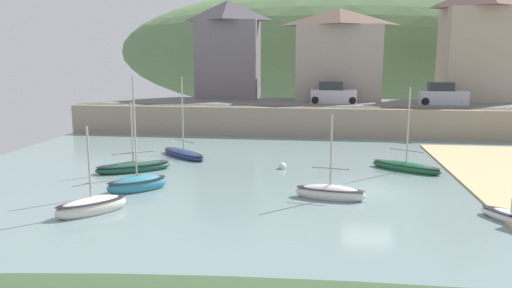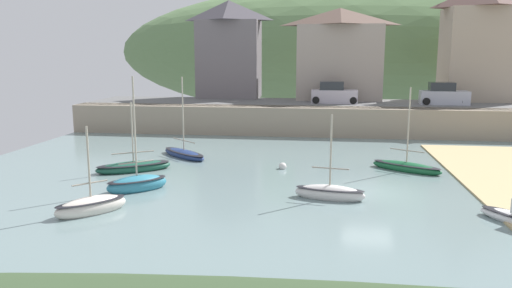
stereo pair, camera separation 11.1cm
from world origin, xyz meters
name	(u,v)px [view 1 (the left image)]	position (x,y,z in m)	size (l,w,h in m)	color
ground	(444,269)	(1.40, -9.56, 0.16)	(48.00, 41.00, 0.61)	gray
quay_seawall	(349,119)	(0.00, 17.50, 1.36)	(48.00, 9.40, 2.40)	gray
hillside_backdrop	(373,52)	(5.66, 55.20, 7.16)	(80.00, 44.00, 20.45)	#5B7D4D
waterfront_building_left	(228,49)	(-11.80, 25.20, 7.32)	(6.42, 4.41, 9.64)	slate
waterfront_building_centre	(338,53)	(-0.84, 25.20, 6.85)	(8.35, 5.90, 8.78)	#A09388
waterfront_building_right	(480,42)	(12.41, 25.20, 7.92)	(7.05, 5.51, 10.86)	tan
church_with_spire	(473,19)	(12.67, 29.20, 10.26)	(3.00, 3.00, 15.22)	tan
rowboat_small_beached	(134,167)	(-13.32, 2.52, 0.24)	(4.44, 3.52, 4.22)	#1B503C
motorboat_with_cabin	(137,184)	(-11.59, -1.45, 0.33)	(3.16, 2.97, 5.94)	teal
sailboat_blue_trim	(184,154)	(-11.50, 6.82, 0.22)	(4.10, 3.87, 5.46)	navy
fishing_boat_green	(330,193)	(-1.97, -1.72, 0.29)	(3.46, 1.54, 4.23)	silver
sailboat_white_hull	(92,206)	(-12.22, -5.24, 0.31)	(2.91, 3.03, 4.00)	silver
sailboat_tall_mast	(406,167)	(2.59, 4.64, 0.24)	(4.12, 3.16, 5.06)	#185932
parked_car_near_slipway	(333,94)	(-1.35, 20.70, 3.20)	(4.14, 1.82, 1.95)	#B8B0BE
parked_car_by_wall	(442,95)	(8.22, 20.70, 3.20)	(4.17, 1.88, 1.95)	#B0B3C3
mooring_buoy	(282,166)	(-4.68, 4.21, 0.14)	(0.47, 0.47, 0.47)	silver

